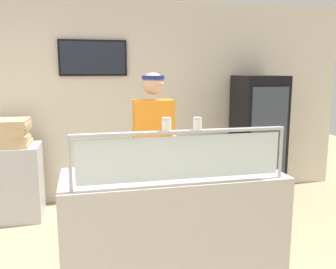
{
  "coord_description": "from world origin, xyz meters",
  "views": [
    {
      "loc": [
        0.21,
        -2.44,
        1.79
      ],
      "look_at": [
        0.86,
        0.4,
        1.27
      ],
      "focal_mm": 39.13,
      "sensor_mm": 36.0,
      "label": 1
    }
  ],
  "objects_px": {
    "pepper_flake_shaker": "(197,124)",
    "drink_fridge": "(258,138)",
    "parmesan_shaker": "(167,125)",
    "worker_figure": "(154,150)",
    "pizza_tray": "(167,169)",
    "pizza_box_stack": "(8,133)",
    "pizza_server": "(174,166)"
  },
  "relations": [
    {
      "from": "worker_figure",
      "to": "drink_fridge",
      "type": "height_order",
      "value": "worker_figure"
    },
    {
      "from": "parmesan_shaker",
      "to": "drink_fridge",
      "type": "bearing_deg",
      "value": 49.51
    },
    {
      "from": "parmesan_shaker",
      "to": "pepper_flake_shaker",
      "type": "distance_m",
      "value": 0.23
    },
    {
      "from": "parmesan_shaker",
      "to": "pizza_server",
      "type": "bearing_deg",
      "value": 68.72
    },
    {
      "from": "pizza_tray",
      "to": "pizza_server",
      "type": "bearing_deg",
      "value": -22.45
    },
    {
      "from": "drink_fridge",
      "to": "pepper_flake_shaker",
      "type": "bearing_deg",
      "value": -126.62
    },
    {
      "from": "pizza_tray",
      "to": "worker_figure",
      "type": "height_order",
      "value": "worker_figure"
    },
    {
      "from": "worker_figure",
      "to": "pepper_flake_shaker",
      "type": "bearing_deg",
      "value": -81.24
    },
    {
      "from": "parmesan_shaker",
      "to": "drink_fridge",
      "type": "relative_size",
      "value": 0.06
    },
    {
      "from": "pizza_server",
      "to": "parmesan_shaker",
      "type": "height_order",
      "value": "parmesan_shaker"
    },
    {
      "from": "pepper_flake_shaker",
      "to": "pizza_box_stack",
      "type": "distance_m",
      "value": 2.66
    },
    {
      "from": "pepper_flake_shaker",
      "to": "pizza_server",
      "type": "bearing_deg",
      "value": 102.87
    },
    {
      "from": "pepper_flake_shaker",
      "to": "drink_fridge",
      "type": "height_order",
      "value": "drink_fridge"
    },
    {
      "from": "pizza_server",
      "to": "pepper_flake_shaker",
      "type": "distance_m",
      "value": 0.56
    },
    {
      "from": "pepper_flake_shaker",
      "to": "worker_figure",
      "type": "distance_m",
      "value": 1.02
    },
    {
      "from": "parmesan_shaker",
      "to": "worker_figure",
      "type": "distance_m",
      "value": 1.01
    },
    {
      "from": "parmesan_shaker",
      "to": "drink_fridge",
      "type": "xyz_separation_m",
      "value": [
        1.77,
        2.07,
        -0.54
      ]
    },
    {
      "from": "pizza_server",
      "to": "drink_fridge",
      "type": "height_order",
      "value": "drink_fridge"
    },
    {
      "from": "pizza_tray",
      "to": "parmesan_shaker",
      "type": "height_order",
      "value": "parmesan_shaker"
    },
    {
      "from": "parmesan_shaker",
      "to": "worker_figure",
      "type": "xyz_separation_m",
      "value": [
        0.09,
        0.93,
        -0.39
      ]
    },
    {
      "from": "worker_figure",
      "to": "parmesan_shaker",
      "type": "bearing_deg",
      "value": -95.31
    },
    {
      "from": "pizza_tray",
      "to": "pepper_flake_shaker",
      "type": "relative_size",
      "value": 5.09
    },
    {
      "from": "pizza_tray",
      "to": "pizza_box_stack",
      "type": "height_order",
      "value": "pizza_box_stack"
    },
    {
      "from": "pizza_server",
      "to": "pizza_box_stack",
      "type": "relative_size",
      "value": 0.55
    },
    {
      "from": "parmesan_shaker",
      "to": "pepper_flake_shaker",
      "type": "relative_size",
      "value": 1.05
    },
    {
      "from": "worker_figure",
      "to": "pizza_box_stack",
      "type": "xyz_separation_m",
      "value": [
        -1.54,
        1.1,
        0.05
      ]
    },
    {
      "from": "pepper_flake_shaker",
      "to": "drink_fridge",
      "type": "distance_m",
      "value": 2.64
    },
    {
      "from": "parmesan_shaker",
      "to": "pizza_box_stack",
      "type": "bearing_deg",
      "value": 125.53
    },
    {
      "from": "drink_fridge",
      "to": "pizza_tray",
      "type": "bearing_deg",
      "value": -134.86
    },
    {
      "from": "pizza_tray",
      "to": "parmesan_shaker",
      "type": "relative_size",
      "value": 4.83
    },
    {
      "from": "pizza_tray",
      "to": "pepper_flake_shaker",
      "type": "height_order",
      "value": "pepper_flake_shaker"
    },
    {
      "from": "worker_figure",
      "to": "drink_fridge",
      "type": "relative_size",
      "value": 1.03
    }
  ]
}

